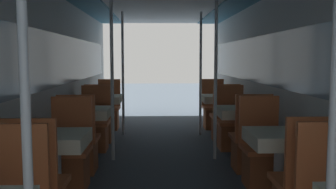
{
  "coord_description": "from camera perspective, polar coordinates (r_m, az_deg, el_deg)",
  "views": [
    {
      "loc": [
        -0.12,
        -0.87,
        1.43
      ],
      "look_at": [
        -0.01,
        2.31,
        1.11
      ],
      "focal_mm": 40.0,
      "sensor_mm": 36.0,
      "label": 1
    }
  ],
  "objects": [
    {
      "name": "support_pole_right_2",
      "position": [
        5.23,
        7.27,
        2.32
      ],
      "size": [
        0.05,
        0.05,
        2.26
      ],
      "color": "silver",
      "rests_on": "ground_plane"
    },
    {
      "name": "support_pole_left_0",
      "position": [
        1.83,
        -20.81,
        -4.04
      ],
      "size": [
        0.05,
        0.05,
        2.26
      ],
      "color": "silver",
      "rests_on": "ground_plane"
    },
    {
      "name": "chair_right_near_2",
      "position": [
        4.86,
        12.31,
        -7.98
      ],
      "size": [
        0.45,
        0.45,
        0.99
      ],
      "color": "brown",
      "rests_on": "ground_plane"
    },
    {
      "name": "wall_right",
      "position": [
        4.74,
        17.34,
        2.24
      ],
      "size": [
        0.05,
        9.99,
        2.26
      ],
      "color": "silver",
      "rests_on": "ground_plane"
    },
    {
      "name": "dining_table_right_2",
      "position": [
        5.35,
        10.86,
        -3.21
      ],
      "size": [
        0.61,
        0.61,
        0.73
      ],
      "color": "#4C4C51",
      "rests_on": "ground_plane"
    },
    {
      "name": "support_pole_right_3",
      "position": [
        6.94,
        4.99,
        3.14
      ],
      "size": [
        0.05,
        0.05,
        2.26
      ],
      "color": "silver",
      "rests_on": "ground_plane"
    },
    {
      "name": "support_pole_left_3",
      "position": [
        6.91,
        -6.89,
        3.11
      ],
      "size": [
        0.05,
        0.05,
        2.26
      ],
      "color": "silver",
      "rests_on": "ground_plane"
    },
    {
      "name": "dining_table_left_1",
      "position": [
        3.65,
        -16.94,
        -7.47
      ],
      "size": [
        0.61,
        0.61,
        0.73
      ],
      "color": "#4C4C51",
      "rests_on": "ground_plane"
    },
    {
      "name": "support_pole_right_0",
      "position": [
        1.93,
        23.92,
        -3.7
      ],
      "size": [
        0.05,
        0.05,
        2.26
      ],
      "color": "silver",
      "rests_on": "ground_plane"
    },
    {
      "name": "chair_right_far_3",
      "position": [
        7.64,
        6.98,
        -2.95
      ],
      "size": [
        0.45,
        0.45,
        0.99
      ],
      "rotation": [
        0.0,
        0.0,
        3.14
      ],
      "color": "brown",
      "rests_on": "ground_plane"
    },
    {
      "name": "chair_left_near_3",
      "position": [
        6.47,
        -10.3,
        -4.56
      ],
      "size": [
        0.45,
        0.45,
        0.99
      ],
      "color": "brown",
      "rests_on": "ground_plane"
    },
    {
      "name": "chair_right_near_3",
      "position": [
        6.51,
        8.57,
        -4.46
      ],
      "size": [
        0.45,
        0.45,
        0.99
      ],
      "color": "brown",
      "rests_on": "ground_plane"
    },
    {
      "name": "chair_left_far_3",
      "position": [
        7.6,
        -9.04,
        -3.02
      ],
      "size": [
        0.45,
        0.45,
        0.99
      ],
      "rotation": [
        0.0,
        0.0,
        3.14
      ],
      "color": "brown",
      "rests_on": "ground_plane"
    },
    {
      "name": "support_pole_left_2",
      "position": [
        5.2,
        -8.51,
        2.28
      ],
      "size": [
        0.05,
        0.05,
        2.26
      ],
      "color": "silver",
      "rests_on": "ground_plane"
    },
    {
      "name": "chair_left_far_1",
      "position": [
        4.27,
        -14.79,
        -9.93
      ],
      "size": [
        0.45,
        0.45,
        0.99
      ],
      "rotation": [
        0.0,
        0.0,
        3.14
      ],
      "color": "brown",
      "rests_on": "ground_plane"
    },
    {
      "name": "dining_table_right_3",
      "position": [
        7.03,
        7.75,
        -1.07
      ],
      "size": [
        0.61,
        0.61,
        0.73
      ],
      "color": "#4C4C51",
      "rests_on": "ground_plane"
    },
    {
      "name": "dining_table_left_3",
      "position": [
        6.99,
        -9.67,
        -1.13
      ],
      "size": [
        0.61,
        0.61,
        0.73
      ],
      "color": "#4C4C51",
      "rests_on": "ground_plane"
    },
    {
      "name": "dining_table_right_1",
      "position": [
        3.72,
        16.79,
        -7.22
      ],
      "size": [
        0.61,
        0.61,
        0.73
      ],
      "color": "#4C4C51",
      "rests_on": "ground_plane"
    },
    {
      "name": "wall_left",
      "position": [
        4.66,
        -18.4,
        2.16
      ],
      "size": [
        0.05,
        9.99,
        2.26
      ],
      "color": "silver",
      "rests_on": "ground_plane"
    },
    {
      "name": "chair_left_far_2",
      "position": [
        5.92,
        -11.09,
        -5.51
      ],
      "size": [
        0.45,
        0.45,
        0.99
      ],
      "rotation": [
        0.0,
        0.0,
        3.14
      ],
      "color": "brown",
      "rests_on": "ground_plane"
    },
    {
      "name": "chair_right_far_1",
      "position": [
        4.34,
        14.18,
        -9.69
      ],
      "size": [
        0.45,
        0.45,
        0.99
      ],
      "rotation": [
        0.0,
        0.0,
        3.14
      ],
      "color": "brown",
      "rests_on": "ground_plane"
    },
    {
      "name": "dining_table_left_2",
      "position": [
        5.31,
        -12.15,
        -3.31
      ],
      "size": [
        0.61,
        0.61,
        0.73
      ],
      "color": "#4C4C51",
      "rests_on": "ground_plane"
    },
    {
      "name": "chair_left_near_2",
      "position": [
        4.81,
        -13.29,
        -8.16
      ],
      "size": [
        0.45,
        0.45,
        0.99
      ],
      "color": "brown",
      "rests_on": "ground_plane"
    },
    {
      "name": "chair_right_far_2",
      "position": [
        5.97,
        9.57,
        -5.4
      ],
      "size": [
        0.45,
        0.45,
        0.99
      ],
      "rotation": [
        0.0,
        0.0,
        3.14
      ],
      "color": "brown",
      "rests_on": "ground_plane"
    }
  ]
}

